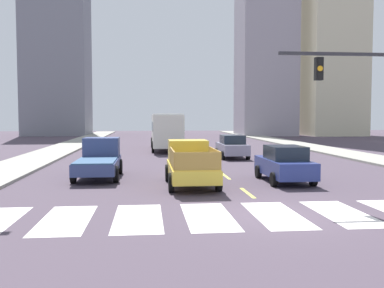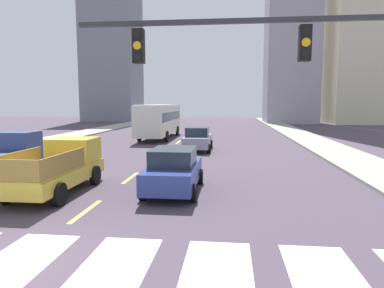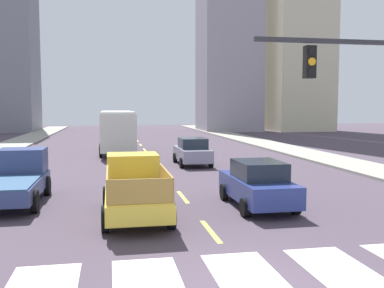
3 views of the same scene
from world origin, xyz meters
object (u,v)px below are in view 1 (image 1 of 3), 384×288
Objects in this scene: sedan_near_right at (232,147)px; city_bus at (166,129)px; pickup_dark at (99,159)px; sedan_mid at (284,164)px; pickup_stakebed at (190,164)px.

city_bus is at bearing 117.88° from sedan_near_right.
sedan_near_right is (4.54, -8.32, -1.09)m from city_bus.
pickup_dark is 1.18× the size of sedan_mid.
sedan_mid is at bearing -18.71° from pickup_dark.
pickup_dark is 12.73m from sedan_near_right.
city_bus is (-0.23, 20.55, 1.02)m from pickup_stakebed.
sedan_mid is 11.93m from sedan_near_right.
pickup_dark is at bearing 164.97° from sedan_mid.
city_bus reaches higher than sedan_near_right.
pickup_stakebed is 12.96m from sedan_near_right.
city_bus is 2.45× the size of sedan_mid.
sedan_near_right is at bearing 69.97° from pickup_stakebed.
city_bus reaches higher than pickup_dark.
pickup_dark reaches higher than sedan_near_right.
sedan_mid is at bearing 3.09° from pickup_stakebed.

